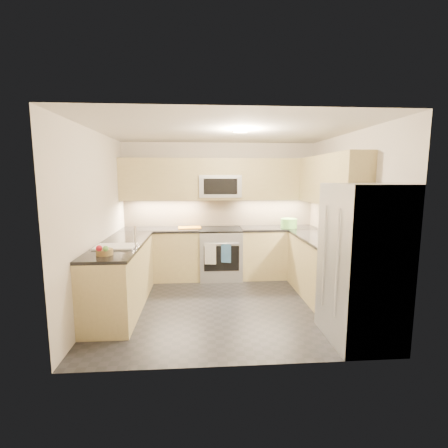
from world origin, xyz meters
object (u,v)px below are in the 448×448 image
(microwave, at_px, (220,186))
(utensil_bowl, at_px, (289,223))
(refrigerator, at_px, (362,264))
(cutting_board, at_px, (190,228))
(gas_range, at_px, (220,254))
(fruit_basket, at_px, (105,252))

(microwave, distance_m, utensil_bowl, 1.44)
(refrigerator, height_order, cutting_board, refrigerator)
(refrigerator, height_order, utensil_bowl, refrigerator)
(gas_range, height_order, cutting_board, cutting_board)
(gas_range, bearing_deg, microwave, 90.00)
(gas_range, relative_size, utensil_bowl, 3.04)
(refrigerator, relative_size, fruit_basket, 9.11)
(cutting_board, distance_m, fruit_basket, 2.23)
(utensil_bowl, relative_size, cutting_board, 0.73)
(gas_range, distance_m, utensil_bowl, 1.38)
(microwave, bearing_deg, fruit_basket, -126.09)
(cutting_board, bearing_deg, microwave, 6.63)
(gas_range, bearing_deg, utensil_bowl, -3.08)
(utensil_bowl, relative_size, fruit_basket, 1.52)
(refrigerator, relative_size, cutting_board, 4.37)
(refrigerator, distance_m, utensil_bowl, 2.37)
(cutting_board, bearing_deg, gas_range, -6.08)
(gas_range, bearing_deg, cutting_board, 173.92)
(fruit_basket, bearing_deg, refrigerator, -8.99)
(cutting_board, bearing_deg, utensil_bowl, -4.01)
(utensil_bowl, height_order, cutting_board, utensil_bowl)
(gas_range, relative_size, microwave, 1.20)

